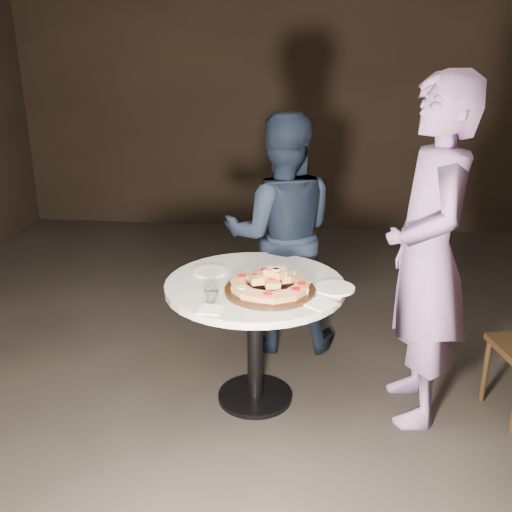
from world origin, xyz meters
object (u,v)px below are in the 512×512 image
at_px(chair_far, 288,257).
at_px(table, 255,305).
at_px(water_glass, 212,296).
at_px(diner_navy, 281,234).
at_px(diner_teal, 427,256).
at_px(focaccia_pile, 271,282).
at_px(serving_board, 270,290).

bearing_deg(chair_far, table, 63.25).
distance_m(water_glass, chair_far, 1.46).
xyz_separation_m(table, diner_navy, (0.09, 0.69, 0.18)).
distance_m(table, diner_teal, 0.93).
relative_size(table, focaccia_pile, 2.97).
bearing_deg(table, focaccia_pile, -51.68).
xyz_separation_m(serving_board, chair_far, (0.03, 1.24, -0.27)).
bearing_deg(focaccia_pile, diner_teal, 7.90).
relative_size(table, water_glass, 17.18).
height_order(table, serving_board, serving_board).
xyz_separation_m(serving_board, water_glass, (-0.27, -0.15, 0.02)).
xyz_separation_m(focaccia_pile, chair_far, (0.03, 1.24, -0.31)).
height_order(serving_board, diner_navy, diner_navy).
bearing_deg(water_glass, focaccia_pile, 29.31).
bearing_deg(diner_teal, focaccia_pile, -85.78).
xyz_separation_m(water_glass, diner_teal, (1.06, 0.26, 0.15)).
distance_m(focaccia_pile, water_glass, 0.32).
bearing_deg(diner_teal, diner_navy, -135.43).
distance_m(diner_navy, diner_teal, 1.05).
height_order(chair_far, diner_teal, diner_teal).
bearing_deg(chair_far, focaccia_pile, 68.07).
xyz_separation_m(focaccia_pile, diner_navy, (0.00, 0.80, -0.00)).
bearing_deg(serving_board, table, 127.11).
height_order(serving_board, chair_far, chair_far).
height_order(water_glass, diner_navy, diner_navy).
bearing_deg(focaccia_pile, chair_far, 88.58).
xyz_separation_m(table, water_glass, (-0.18, -0.27, 0.17)).
bearing_deg(table, serving_board, -52.89).
relative_size(chair_far, diner_teal, 0.44).
relative_size(table, chair_far, 1.56).
height_order(table, focaccia_pile, focaccia_pile).
distance_m(table, diner_navy, 0.72).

